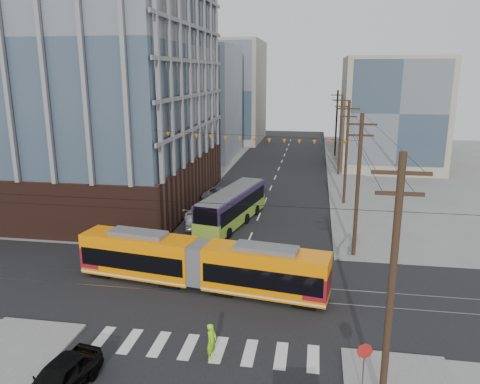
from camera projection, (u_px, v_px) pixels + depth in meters
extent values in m
plane|color=slate|center=(216.00, 319.00, 27.00)|extent=(160.00, 160.00, 0.00)
cube|color=#381E16|center=(55.00, 68.00, 48.88)|extent=(30.00, 25.00, 28.60)
cube|color=#8C99A5|center=(181.00, 102.00, 77.13)|extent=(18.00, 16.00, 18.00)
cube|color=gray|center=(391.00, 113.00, 68.38)|extent=(14.00, 14.00, 16.00)
cube|color=gray|center=(223.00, 92.00, 95.53)|extent=(16.00, 18.00, 20.00)
cube|color=#8C99A5|center=(386.00, 110.00, 87.43)|extent=(16.00, 16.00, 14.00)
cylinder|color=black|center=(391.00, 289.00, 18.57)|extent=(0.30, 0.30, 11.00)
cylinder|color=black|center=(336.00, 124.00, 77.83)|extent=(0.30, 0.30, 11.00)
imported|color=black|center=(59.00, 378.00, 20.55)|extent=(2.56, 4.82, 1.56)
imported|color=#9D9D9D|center=(195.00, 220.00, 42.83)|extent=(2.19, 4.25, 1.33)
imported|color=silver|center=(205.00, 211.00, 45.55)|extent=(3.61, 5.06, 1.36)
imported|color=slate|center=(220.00, 192.00, 52.64)|extent=(3.40, 5.51, 1.42)
imported|color=#9AE51A|center=(212.00, 341.00, 23.09)|extent=(0.62, 0.78, 1.87)
cube|color=slate|center=(350.00, 244.00, 37.68)|extent=(2.05, 4.02, 0.79)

